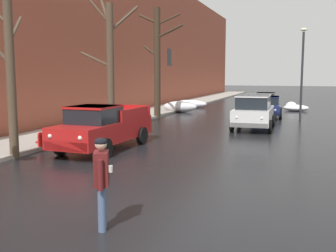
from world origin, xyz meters
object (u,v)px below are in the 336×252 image
(pickup_truck_red_approaching_near_lane, at_px, (103,127))
(fire_hydrant, at_px, (41,141))
(bare_tree_second_along_sidewalk, at_px, (110,61))
(street_lamp_post, at_px, (302,69))
(pedestrian_with_coffee, at_px, (102,176))
(bare_tree_mid_block, at_px, (157,60))
(suv_white_parked_kerbside_close, at_px, (254,111))
(sedan_darkblue_parked_kerbside_mid, at_px, (267,106))
(bare_tree_at_the_corner, at_px, (8,49))
(sedan_grey_parked_far_down_block, at_px, (265,101))

(pickup_truck_red_approaching_near_lane, xyz_separation_m, fire_hydrant, (-2.21, -0.91, -0.52))
(fire_hydrant, bearing_deg, bare_tree_second_along_sidewalk, 89.95)
(fire_hydrant, bearing_deg, pickup_truck_red_approaching_near_lane, 22.30)
(pickup_truck_red_approaching_near_lane, height_order, street_lamp_post, street_lamp_post)
(pickup_truck_red_approaching_near_lane, height_order, pedestrian_with_coffee, same)
(pickup_truck_red_approaching_near_lane, distance_m, fire_hydrant, 2.45)
(bare_tree_mid_block, xyz_separation_m, street_lamp_post, (9.21, 1.73, -0.63))
(suv_white_parked_kerbside_close, bearing_deg, pickup_truck_red_approaching_near_lane, -120.66)
(pickup_truck_red_approaching_near_lane, height_order, sedan_darkblue_parked_kerbside_mid, pickup_truck_red_approaching_near_lane)
(bare_tree_at_the_corner, height_order, pedestrian_with_coffee, bare_tree_at_the_corner)
(pickup_truck_red_approaching_near_lane, relative_size, street_lamp_post, 0.91)
(bare_tree_at_the_corner, xyz_separation_m, bare_tree_mid_block, (0.07, 14.01, 0.13))
(bare_tree_mid_block, height_order, suv_white_parked_kerbside_close, bare_tree_mid_block)
(sedan_darkblue_parked_kerbside_mid, xyz_separation_m, sedan_grey_parked_far_down_block, (-0.69, 5.71, -0.00))
(fire_hydrant, bearing_deg, bare_tree_mid_block, 89.83)
(pickup_truck_red_approaching_near_lane, relative_size, suv_white_parked_kerbside_close, 1.17)
(suv_white_parked_kerbside_close, height_order, sedan_darkblue_parked_kerbside_mid, suv_white_parked_kerbside_close)
(bare_tree_at_the_corner, xyz_separation_m, street_lamp_post, (9.27, 15.74, -0.50))
(sedan_grey_parked_far_down_block, height_order, street_lamp_post, street_lamp_post)
(fire_hydrant, relative_size, street_lamp_post, 0.12)
(fire_hydrant, height_order, street_lamp_post, street_lamp_post)
(pedestrian_with_coffee, height_order, fire_hydrant, pedestrian_with_coffee)
(bare_tree_second_along_sidewalk, xyz_separation_m, street_lamp_post, (9.24, 8.41, -0.33))
(bare_tree_mid_block, distance_m, sedan_darkblue_parked_kerbside_mid, 8.17)
(bare_tree_mid_block, bearing_deg, sedan_grey_parked_far_down_block, 53.41)
(fire_hydrant, bearing_deg, sedan_darkblue_parked_kerbside_mid, 65.27)
(bare_tree_second_along_sidewalk, distance_m, suv_white_parked_kerbside_close, 8.04)
(sedan_grey_parked_far_down_block, bearing_deg, bare_tree_second_along_sidewalk, -112.69)
(bare_tree_at_the_corner, bearing_deg, bare_tree_mid_block, 89.73)
(pickup_truck_red_approaching_near_lane, distance_m, sedan_grey_parked_far_down_block, 20.53)
(bare_tree_second_along_sidewalk, distance_m, street_lamp_post, 12.50)
(bare_tree_second_along_sidewalk, bearing_deg, sedan_grey_parked_far_down_block, 67.31)
(bare_tree_at_the_corner, distance_m, sedan_darkblue_parked_kerbside_mid, 18.49)
(bare_tree_second_along_sidewalk, bearing_deg, suv_white_parked_kerbside_close, 23.95)
(bare_tree_second_along_sidewalk, distance_m, sedan_darkblue_parked_kerbside_mid, 12.14)
(bare_tree_second_along_sidewalk, xyz_separation_m, suv_white_parked_kerbside_close, (6.95, 3.09, -2.61))
(suv_white_parked_kerbside_close, bearing_deg, bare_tree_mid_block, 152.56)
(pickup_truck_red_approaching_near_lane, distance_m, street_lamp_post, 15.25)
(fire_hydrant, bearing_deg, sedan_grey_parked_far_down_block, 73.17)
(pickup_truck_red_approaching_near_lane, bearing_deg, pedestrian_with_coffee, -61.40)
(bare_tree_mid_block, bearing_deg, pedestrian_with_coffee, -72.04)
(sedan_grey_parked_far_down_block, relative_size, pedestrian_with_coffee, 2.32)
(bare_tree_mid_block, height_order, street_lamp_post, bare_tree_mid_block)
(bare_tree_second_along_sidewalk, relative_size, pickup_truck_red_approaching_near_lane, 1.36)
(sedan_darkblue_parked_kerbside_mid, bearing_deg, bare_tree_mid_block, -158.25)
(bare_tree_second_along_sidewalk, relative_size, sedan_darkblue_parked_kerbside_mid, 1.71)
(bare_tree_second_along_sidewalk, bearing_deg, bare_tree_mid_block, 89.73)
(bare_tree_at_the_corner, bearing_deg, suv_white_parked_kerbside_close, 56.17)
(sedan_grey_parked_far_down_block, bearing_deg, street_lamp_post, -66.93)
(fire_hydrant, bearing_deg, suv_white_parked_kerbside_close, 52.03)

